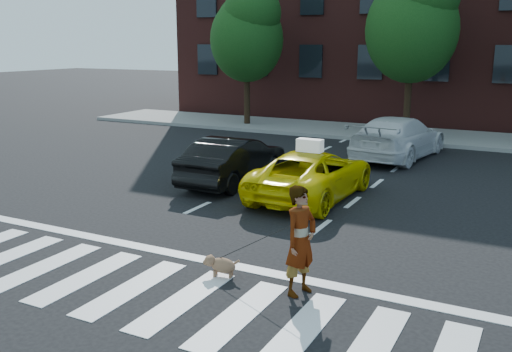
# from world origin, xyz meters

# --- Properties ---
(ground) EXTENTS (120.00, 120.00, 0.00)m
(ground) POSITION_xyz_m (0.00, 0.00, 0.00)
(ground) COLOR black
(ground) RESTS_ON ground
(crosswalk) EXTENTS (13.00, 2.40, 0.01)m
(crosswalk) POSITION_xyz_m (0.00, 0.00, 0.01)
(crosswalk) COLOR silver
(crosswalk) RESTS_ON ground
(stop_line) EXTENTS (12.00, 0.30, 0.01)m
(stop_line) POSITION_xyz_m (0.00, 1.60, 0.01)
(stop_line) COLOR silver
(stop_line) RESTS_ON ground
(sidewalk_far) EXTENTS (30.00, 4.00, 0.15)m
(sidewalk_far) POSITION_xyz_m (0.00, 17.50, 0.07)
(sidewalk_far) COLOR slate
(sidewalk_far) RESTS_ON ground
(building) EXTENTS (26.00, 10.00, 12.00)m
(building) POSITION_xyz_m (0.00, 25.00, 6.00)
(building) COLOR #4D1F1B
(building) RESTS_ON ground
(tree_left) EXTENTS (3.39, 3.38, 6.50)m
(tree_left) POSITION_xyz_m (-6.97, 17.00, 4.44)
(tree_left) COLOR black
(tree_left) RESTS_ON ground
(tree_mid) EXTENTS (3.69, 3.69, 7.10)m
(tree_mid) POSITION_xyz_m (0.53, 17.00, 4.85)
(tree_mid) COLOR black
(tree_mid) RESTS_ON ground
(taxi) EXTENTS (2.19, 4.53, 1.24)m
(taxi) POSITION_xyz_m (0.51, 6.57, 0.62)
(taxi) COLOR #D6C104
(taxi) RESTS_ON ground
(black_sedan) EXTENTS (1.42, 4.05, 1.33)m
(black_sedan) POSITION_xyz_m (-2.06, 7.00, 0.67)
(black_sedan) COLOR black
(black_sedan) RESTS_ON ground
(white_suv) EXTENTS (2.62, 5.20, 1.45)m
(white_suv) POSITION_xyz_m (1.21, 12.72, 0.72)
(white_suv) COLOR silver
(white_suv) RESTS_ON ground
(woman) EXTENTS (0.59, 0.74, 1.78)m
(woman) POSITION_xyz_m (2.50, 1.10, 0.89)
(woman) COLOR #999999
(woman) RESTS_ON ground
(dog) EXTENTS (0.64, 0.37, 0.37)m
(dog) POSITION_xyz_m (1.03, 1.09, 0.22)
(dog) COLOR brown
(dog) RESTS_ON ground
(taxi_sign) EXTENTS (0.66, 0.30, 0.32)m
(taxi_sign) POSITION_xyz_m (0.51, 6.37, 1.40)
(taxi_sign) COLOR white
(taxi_sign) RESTS_ON taxi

